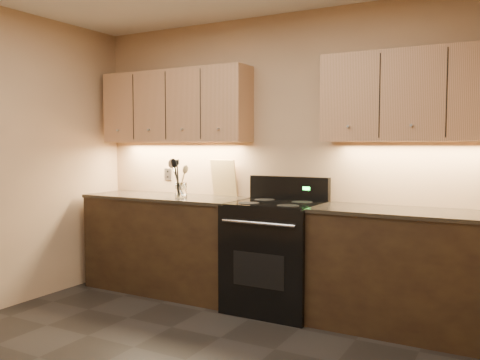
# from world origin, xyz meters

# --- Properties ---
(wall_back) EXTENTS (4.00, 0.04, 2.60)m
(wall_back) POSITION_xyz_m (0.00, 2.00, 1.30)
(wall_back) COLOR tan
(wall_back) RESTS_ON ground
(counter_left) EXTENTS (1.62, 0.62, 0.93)m
(counter_left) POSITION_xyz_m (-1.10, 1.70, 0.47)
(counter_left) COLOR black
(counter_left) RESTS_ON ground
(counter_right) EXTENTS (1.46, 0.62, 0.93)m
(counter_right) POSITION_xyz_m (1.18, 1.70, 0.47)
(counter_right) COLOR black
(counter_right) RESTS_ON ground
(stove) EXTENTS (0.76, 0.68, 1.14)m
(stove) POSITION_xyz_m (0.08, 1.68, 0.48)
(stove) COLOR black
(stove) RESTS_ON ground
(upper_cab_left) EXTENTS (1.60, 0.30, 0.70)m
(upper_cab_left) POSITION_xyz_m (-1.10, 1.85, 1.80)
(upper_cab_left) COLOR tan
(upper_cab_left) RESTS_ON wall_back
(upper_cab_right) EXTENTS (1.44, 0.30, 0.70)m
(upper_cab_right) POSITION_xyz_m (1.18, 1.85, 1.80)
(upper_cab_right) COLOR tan
(upper_cab_right) RESTS_ON wall_back
(outlet_plate) EXTENTS (0.08, 0.01, 0.12)m
(outlet_plate) POSITION_xyz_m (-1.30, 1.99, 1.12)
(outlet_plate) COLOR #B2B5BA
(outlet_plate) RESTS_ON wall_back
(utensil_crock) EXTENTS (0.13, 0.13, 0.14)m
(utensil_crock) POSITION_xyz_m (-0.88, 1.64, 0.99)
(utensil_crock) COLOR white
(utensil_crock) RESTS_ON counter_left
(cutting_board) EXTENTS (0.29, 0.10, 0.35)m
(cutting_board) POSITION_xyz_m (-0.61, 1.96, 1.10)
(cutting_board) COLOR tan
(cutting_board) RESTS_ON counter_left
(wooden_spoon) EXTENTS (0.12, 0.13, 0.30)m
(wooden_spoon) POSITION_xyz_m (-0.90, 1.62, 1.09)
(wooden_spoon) COLOR tan
(wooden_spoon) RESTS_ON utensil_crock
(black_spoon) EXTENTS (0.08, 0.13, 0.36)m
(black_spoon) POSITION_xyz_m (-0.89, 1.64, 1.12)
(black_spoon) COLOR black
(black_spoon) RESTS_ON utensil_crock
(black_turner) EXTENTS (0.17, 0.16, 0.38)m
(black_turner) POSITION_xyz_m (-0.88, 1.60, 1.13)
(black_turner) COLOR black
(black_turner) RESTS_ON utensil_crock
(steel_spatula) EXTENTS (0.19, 0.16, 0.38)m
(steel_spatula) POSITION_xyz_m (-0.86, 1.64, 1.13)
(steel_spatula) COLOR silver
(steel_spatula) RESTS_ON utensil_crock
(steel_skimmer) EXTENTS (0.25, 0.14, 0.37)m
(steel_skimmer) POSITION_xyz_m (-0.86, 1.63, 1.13)
(steel_skimmer) COLOR silver
(steel_skimmer) RESTS_ON utensil_crock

